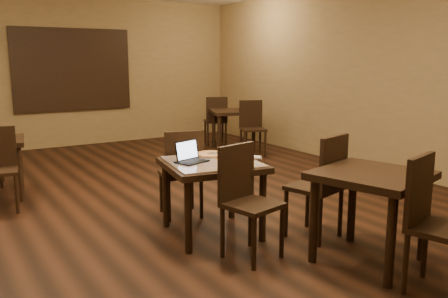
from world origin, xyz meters
TOP-DOWN VIEW (x-y plane):
  - ground at (0.00, 0.00)m, footprint 10.00×10.00m
  - wall_back at (0.00, 5.00)m, footprint 8.00×0.02m
  - wall_right at (4.00, 0.00)m, footprint 0.02×10.00m
  - mural at (0.50, 4.96)m, footprint 2.34×0.05m
  - tiled_table at (0.30, -0.86)m, footprint 1.06×1.06m
  - chair_main_near at (0.28, -1.47)m, footprint 0.53×0.53m
  - chair_main_far at (0.28, -0.25)m, footprint 0.51×0.51m
  - laptop at (0.10, -0.76)m, footprint 0.34×0.31m
  - plate at (0.52, -1.04)m, footprint 0.27×0.27m
  - pizza_slice at (0.52, -1.04)m, footprint 0.23×0.23m
  - pizza_pan at (0.42, -0.62)m, footprint 0.36×0.36m
  - pizza_whole at (0.42, -0.62)m, footprint 0.31×0.31m
  - spatula at (0.44, -0.64)m, footprint 0.18×0.26m
  - napkin_roll at (0.70, -1.00)m, footprint 0.13×0.18m
  - other_table_a at (3.00, 2.88)m, footprint 1.08×1.08m
  - other_table_a_chair_near at (3.03, 2.29)m, footprint 0.57×0.57m
  - other_table_a_chair_far at (2.97, 3.48)m, footprint 0.57×0.57m
  - other_table_c at (1.12, -2.16)m, footprint 1.06×1.06m
  - other_table_c_chair_near at (1.10, -2.78)m, footprint 0.56×0.56m
  - other_table_c_chair_far at (1.14, -1.55)m, footprint 0.56×0.56m

SIDE VIEW (x-z plane):
  - ground at x=0.00m, z-range 0.00..0.00m
  - chair_main_far at x=0.28m, z-range 0.06..1.07m
  - other_table_a_chair_near at x=3.03m, z-range 0.06..1.07m
  - other_table_a_chair_far at x=2.97m, z-range 0.06..1.07m
  - chair_main_near at x=0.28m, z-range 0.07..1.08m
  - other_table_c_chair_near at x=1.10m, z-range 0.07..1.12m
  - other_table_c_chair_far at x=1.14m, z-range 0.07..1.12m
  - other_table_a at x=3.00m, z-range 0.26..1.04m
  - tiled_table at x=0.30m, z-range 0.28..1.04m
  - other_table_c at x=1.12m, z-range 0.27..1.08m
  - pizza_pan at x=0.42m, z-range 0.76..0.77m
  - plate at x=0.52m, z-range 0.76..0.78m
  - pizza_whole at x=0.42m, z-range 0.77..0.79m
  - napkin_roll at x=0.70m, z-range 0.76..0.81m
  - pizza_slice at x=0.52m, z-range 0.78..0.80m
  - spatula at x=0.44m, z-range 0.78..0.80m
  - laptop at x=0.10m, z-range 0.71..0.92m
  - wall_back at x=0.00m, z-range 0.00..3.00m
  - wall_right at x=4.00m, z-range 0.00..3.00m
  - mural at x=0.50m, z-range 0.73..2.37m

